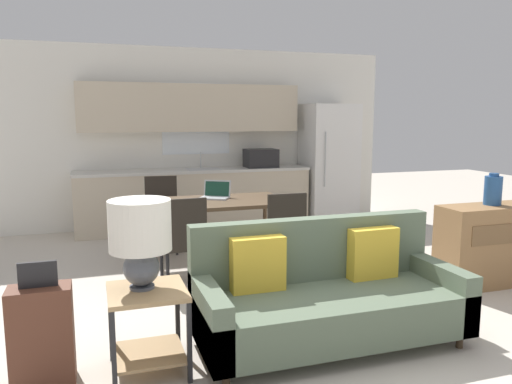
{
  "coord_description": "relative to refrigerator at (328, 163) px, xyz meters",
  "views": [
    {
      "loc": [
        -1.43,
        -3.02,
        1.67
      ],
      "look_at": [
        0.05,
        1.5,
        0.95
      ],
      "focal_mm": 35.0,
      "sensor_mm": 36.0,
      "label": 1
    }
  ],
  "objects": [
    {
      "name": "refrigerator",
      "position": [
        0.0,
        0.0,
        0.0
      ],
      "size": [
        0.79,
        0.73,
        1.87
      ],
      "color": "white",
      "rests_on": "ground_plane"
    },
    {
      "name": "ground_plane",
      "position": [
        -2.17,
        -4.23,
        -0.93
      ],
      "size": [
        20.0,
        20.0,
        0.0
      ],
      "primitive_type": "plane",
      "color": "beige"
    },
    {
      "name": "dining_chair_far_left",
      "position": [
        -2.82,
        -1.07,
        -0.42
      ],
      "size": [
        0.47,
        0.47,
        0.93
      ],
      "rotation": [
        0.0,
        0.0,
        -0.12
      ],
      "color": "black",
      "rests_on": "ground_plane"
    },
    {
      "name": "wall_back",
      "position": [
        -2.17,
        0.4,
        0.42
      ],
      "size": [
        6.4,
        0.07,
        2.7
      ],
      "color": "silver",
      "rests_on": "ground_plane"
    },
    {
      "name": "dining_chair_near_left",
      "position": [
        -2.83,
        -2.67,
        -0.42
      ],
      "size": [
        0.44,
        0.44,
        0.93
      ],
      "rotation": [
        0.0,
        0.0,
        3.18
      ],
      "color": "black",
      "rests_on": "ground_plane"
    },
    {
      "name": "table_lamp",
      "position": [
        -3.34,
        -4.06,
        -0.01
      ],
      "size": [
        0.4,
        0.4,
        0.58
      ],
      "color": "#4C515B",
      "rests_on": "side_table"
    },
    {
      "name": "dining_chair_near_right",
      "position": [
        -1.82,
        -2.67,
        -0.42
      ],
      "size": [
        0.42,
        0.42,
        0.93
      ],
      "rotation": [
        0.0,
        0.0,
        3.13
      ],
      "color": "black",
      "rests_on": "ground_plane"
    },
    {
      "name": "couch",
      "position": [
        -2.0,
        -4.03,
        -0.59
      ],
      "size": [
        1.96,
        0.8,
        0.9
      ],
      "color": "#3D2D1E",
      "rests_on": "ground_plane"
    },
    {
      "name": "credenza",
      "position": [
        0.2,
        -3.37,
        -0.53
      ],
      "size": [
        1.21,
        0.41,
        0.8
      ],
      "color": "olive",
      "rests_on": "ground_plane"
    },
    {
      "name": "vase",
      "position": [
        0.15,
        -3.34,
        0.02
      ],
      "size": [
        0.17,
        0.17,
        0.32
      ],
      "color": "#234C84",
      "rests_on": "credenza"
    },
    {
      "name": "side_table",
      "position": [
        -3.31,
        -4.09,
        -0.55
      ],
      "size": [
        0.5,
        0.5,
        0.56
      ],
      "color": "tan",
      "rests_on": "ground_plane"
    },
    {
      "name": "laptop",
      "position": [
        -2.27,
        -1.69,
        -0.15
      ],
      "size": [
        0.41,
        0.38,
        0.2
      ],
      "rotation": [
        0.0,
        0.0,
        -0.54
      ],
      "color": "#B7BABC",
      "rests_on": "dining_table"
    },
    {
      "name": "kitchen_counter",
      "position": [
        -2.15,
        0.1,
        -0.09
      ],
      "size": [
        3.47,
        0.65,
        2.15
      ],
      "color": "beige",
      "rests_on": "ground_plane"
    },
    {
      "name": "suitcase",
      "position": [
        -3.95,
        -4.05,
        -0.61
      ],
      "size": [
        0.38,
        0.22,
        0.8
      ],
      "color": "brown",
      "rests_on": "ground_plane"
    },
    {
      "name": "dining_table",
      "position": [
        -2.32,
        -1.86,
        -0.26
      ],
      "size": [
        1.58,
        0.89,
        0.74
      ],
      "color": "brown",
      "rests_on": "ground_plane"
    }
  ]
}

